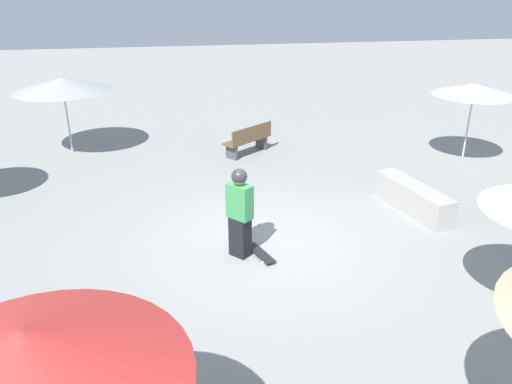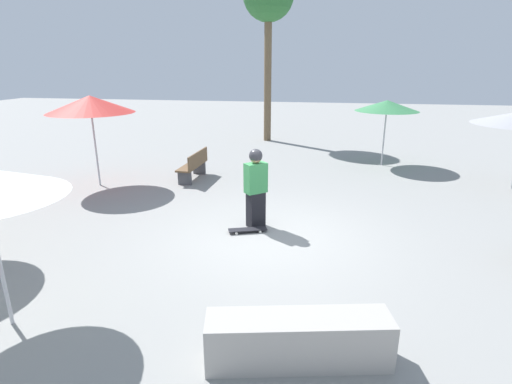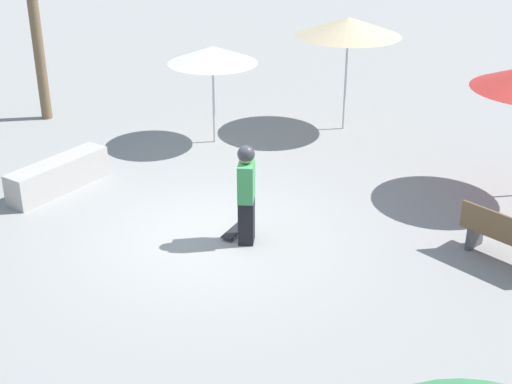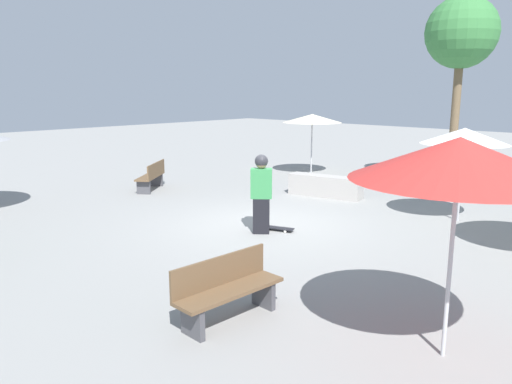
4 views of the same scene
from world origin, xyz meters
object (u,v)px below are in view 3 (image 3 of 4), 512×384
object	(u,v)px
skater_main	(246,191)
shade_umbrella_tan	(348,27)
skateboard	(237,229)
shade_umbrella_white	(212,55)
concrete_ledge	(58,175)
bench_near	(510,239)

from	to	relation	value
skater_main	shade_umbrella_tan	xyz separation A→B (m)	(2.50, -5.42, 1.49)
skateboard	shade_umbrella_white	bearing A→B (deg)	35.08
concrete_ledge	skater_main	bearing A→B (deg)	-163.11
skateboard	bench_near	world-z (taller)	bench_near
skater_main	shade_umbrella_tan	world-z (taller)	shade_umbrella_tan
skater_main	concrete_ledge	size ratio (longest dim) A/B	0.77
bench_near	shade_umbrella_white	world-z (taller)	shade_umbrella_white
skater_main	shade_umbrella_white	distance (m)	4.85
shade_umbrella_tan	shade_umbrella_white	distance (m)	3.15
concrete_ledge	shade_umbrella_white	world-z (taller)	shade_umbrella_white
skateboard	shade_umbrella_tan	distance (m)	6.19
skateboard	bench_near	distance (m)	4.38
concrete_ledge	shade_umbrella_tan	bearing A→B (deg)	-102.55
skater_main	shade_umbrella_white	world-z (taller)	shade_umbrella_white
shade_umbrella_white	skater_main	bearing A→B (deg)	145.99
bench_near	skateboard	bearing A→B (deg)	-145.24
concrete_ledge	shade_umbrella_tan	world-z (taller)	shade_umbrella_tan
concrete_ledge	shade_umbrella_white	bearing A→B (deg)	-90.80
skater_main	bench_near	distance (m)	4.17
skateboard	shade_umbrella_white	world-z (taller)	shade_umbrella_white
concrete_ledge	skateboard	bearing A→B (deg)	-160.06
skater_main	skateboard	world-z (taller)	skater_main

